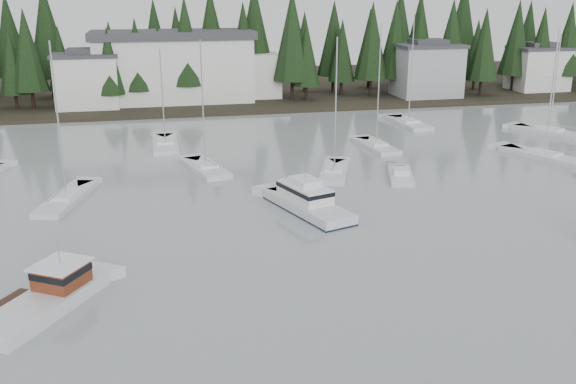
{
  "coord_description": "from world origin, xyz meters",
  "views": [
    {
      "loc": [
        -9.63,
        -21.38,
        17.62
      ],
      "look_at": [
        0.7,
        25.0,
        2.5
      ],
      "focal_mm": 40.0,
      "sensor_mm": 36.0,
      "label": 1
    }
  ],
  "objects_px": {
    "house_east_a": "(427,69)",
    "sailboat_11": "(67,200)",
    "house_west": "(87,80)",
    "sailboat_1": "(544,157)",
    "sailboat_7": "(334,173)",
    "cabin_cruiser_center": "(307,203)",
    "lobster_boat_brown": "(47,300)",
    "house_east_b": "(538,67)",
    "sailboat_5": "(376,147)",
    "sailboat_10": "(549,133)",
    "harbor_inn": "(187,67)",
    "sailboat_2": "(165,146)",
    "sailboat_6": "(408,124)",
    "sailboat_0": "(205,170)",
    "runabout_1": "(401,177)"
  },
  "relations": [
    {
      "from": "house_east_a",
      "to": "house_east_b",
      "type": "relative_size",
      "value": 1.11
    },
    {
      "from": "sailboat_0",
      "to": "sailboat_10",
      "type": "distance_m",
      "value": 45.12
    },
    {
      "from": "sailboat_0",
      "to": "sailboat_10",
      "type": "bearing_deg",
      "value": -94.48
    },
    {
      "from": "house_east_a",
      "to": "sailboat_7",
      "type": "bearing_deg",
      "value": -124.45
    },
    {
      "from": "lobster_boat_brown",
      "to": "house_east_b",
      "type": "bearing_deg",
      "value": -16.02
    },
    {
      "from": "sailboat_2",
      "to": "sailboat_0",
      "type": "bearing_deg",
      "value": -161.99
    },
    {
      "from": "house_east_a",
      "to": "harbor_inn",
      "type": "bearing_deg",
      "value": 173.64
    },
    {
      "from": "sailboat_0",
      "to": "sailboat_11",
      "type": "bearing_deg",
      "value": 105.38
    },
    {
      "from": "lobster_boat_brown",
      "to": "sailboat_1",
      "type": "bearing_deg",
      "value": -30.85
    },
    {
      "from": "house_east_b",
      "to": "harbor_inn",
      "type": "bearing_deg",
      "value": 177.8
    },
    {
      "from": "cabin_cruiser_center",
      "to": "house_east_b",
      "type": "bearing_deg",
      "value": -64.72
    },
    {
      "from": "lobster_boat_brown",
      "to": "sailboat_7",
      "type": "height_order",
      "value": "sailboat_7"
    },
    {
      "from": "house_east_a",
      "to": "lobster_boat_brown",
      "type": "bearing_deg",
      "value": -129.15
    },
    {
      "from": "cabin_cruiser_center",
      "to": "sailboat_1",
      "type": "distance_m",
      "value": 31.51
    },
    {
      "from": "sailboat_2",
      "to": "house_east_a",
      "type": "bearing_deg",
      "value": -59.53
    },
    {
      "from": "house_west",
      "to": "sailboat_0",
      "type": "distance_m",
      "value": 40.13
    },
    {
      "from": "lobster_boat_brown",
      "to": "sailboat_2",
      "type": "height_order",
      "value": "sailboat_2"
    },
    {
      "from": "lobster_boat_brown",
      "to": "sailboat_10",
      "type": "bearing_deg",
      "value": -25.54
    },
    {
      "from": "sailboat_6",
      "to": "sailboat_7",
      "type": "bearing_deg",
      "value": 138.76
    },
    {
      "from": "cabin_cruiser_center",
      "to": "sailboat_7",
      "type": "relative_size",
      "value": 0.74
    },
    {
      "from": "sailboat_1",
      "to": "sailboat_10",
      "type": "distance_m",
      "value": 13.51
    },
    {
      "from": "house_west",
      "to": "sailboat_5",
      "type": "bearing_deg",
      "value": -43.41
    },
    {
      "from": "house_east_b",
      "to": "runabout_1",
      "type": "bearing_deg",
      "value": -134.02
    },
    {
      "from": "cabin_cruiser_center",
      "to": "sailboat_2",
      "type": "distance_m",
      "value": 27.89
    },
    {
      "from": "harbor_inn",
      "to": "house_west",
      "type": "bearing_deg",
      "value": -167.48
    },
    {
      "from": "house_east_a",
      "to": "sailboat_10",
      "type": "bearing_deg",
      "value": -81.55
    },
    {
      "from": "cabin_cruiser_center",
      "to": "sailboat_2",
      "type": "height_order",
      "value": "sailboat_2"
    },
    {
      "from": "lobster_boat_brown",
      "to": "sailboat_11",
      "type": "distance_m",
      "value": 20.14
    },
    {
      "from": "sailboat_6",
      "to": "sailboat_7",
      "type": "xyz_separation_m",
      "value": [
        -16.69,
        -21.08,
        0.01
      ]
    },
    {
      "from": "sailboat_6",
      "to": "sailboat_11",
      "type": "xyz_separation_m",
      "value": [
        -41.8,
        -24.27,
        0.0
      ]
    },
    {
      "from": "cabin_cruiser_center",
      "to": "sailboat_1",
      "type": "height_order",
      "value": "sailboat_1"
    },
    {
      "from": "house_west",
      "to": "sailboat_1",
      "type": "height_order",
      "value": "sailboat_1"
    },
    {
      "from": "house_west",
      "to": "runabout_1",
      "type": "relative_size",
      "value": 1.46
    },
    {
      "from": "sailboat_5",
      "to": "sailboat_7",
      "type": "relative_size",
      "value": 1.05
    },
    {
      "from": "cabin_cruiser_center",
      "to": "sailboat_6",
      "type": "relative_size",
      "value": 0.69
    },
    {
      "from": "house_east_a",
      "to": "sailboat_7",
      "type": "xyz_separation_m",
      "value": [
        -27.8,
        -40.52,
        -4.82
      ]
    },
    {
      "from": "house_east_a",
      "to": "sailboat_11",
      "type": "bearing_deg",
      "value": -140.43
    },
    {
      "from": "house_west",
      "to": "sailboat_10",
      "type": "relative_size",
      "value": 0.74
    },
    {
      "from": "cabin_cruiser_center",
      "to": "sailboat_11",
      "type": "relative_size",
      "value": 0.73
    },
    {
      "from": "sailboat_6",
      "to": "sailboat_5",
      "type": "bearing_deg",
      "value": 140.02
    },
    {
      "from": "sailboat_1",
      "to": "sailboat_6",
      "type": "relative_size",
      "value": 0.95
    },
    {
      "from": "harbor_inn",
      "to": "sailboat_6",
      "type": "height_order",
      "value": "sailboat_6"
    },
    {
      "from": "house_east_a",
      "to": "house_east_b",
      "type": "distance_m",
      "value": 22.1
    },
    {
      "from": "sailboat_1",
      "to": "sailboat_6",
      "type": "xyz_separation_m",
      "value": [
        -7.38,
        19.98,
        0.01
      ]
    },
    {
      "from": "sailboat_10",
      "to": "sailboat_6",
      "type": "bearing_deg",
      "value": 32.51
    },
    {
      "from": "sailboat_0",
      "to": "lobster_boat_brown",
      "type": "bearing_deg",
      "value": 142.22
    },
    {
      "from": "house_east_a",
      "to": "sailboat_11",
      "type": "relative_size",
      "value": 0.75
    },
    {
      "from": "house_east_a",
      "to": "cabin_cruiser_center",
      "type": "distance_m",
      "value": 60.68
    },
    {
      "from": "house_east_b",
      "to": "sailboat_5",
      "type": "relative_size",
      "value": 0.66
    },
    {
      "from": "harbor_inn",
      "to": "sailboat_1",
      "type": "distance_m",
      "value": 56.47
    }
  ]
}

